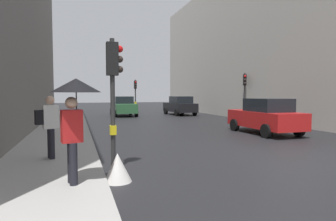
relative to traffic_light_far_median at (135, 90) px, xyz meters
name	(u,v)px	position (x,y,z in m)	size (l,w,h in m)	color
ground_plane	(292,156)	(0.68, -22.13, -2.39)	(120.00, 120.00, 0.00)	black
sidewalk_kerb	(59,137)	(-6.62, -16.13, -2.31)	(2.67, 40.00, 0.16)	#A8A5A0
building_facade_right	(284,48)	(12.65, -7.14, 3.87)	(12.00, 31.61, 12.53)	#B2ADA3
traffic_light_far_median	(135,90)	(0.00, 0.00, 0.00)	(0.25, 0.43, 3.47)	#2D2D2D
traffic_light_mid_street	(245,88)	(6.33, -10.51, 0.08)	(0.35, 0.45, 3.58)	#2D2D2D
traffic_light_near_left	(113,80)	(-4.96, -22.07, -0.04)	(0.43, 0.24, 3.40)	#2D2D2D
car_red_sedan	(265,116)	(3.12, -17.42, -1.51)	(2.03, 4.21, 1.76)	red
car_green_estate	(123,106)	(-1.84, -3.59, -1.51)	(2.06, 4.22, 1.76)	#2D6038
car_dark_suv	(180,106)	(3.46, -4.07, -1.51)	(2.26, 4.32, 1.76)	black
pedestrian_with_umbrella	(75,101)	(-5.91, -23.48, -0.55)	(1.00, 1.00, 2.14)	black
pedestrian_with_black_backpack	(49,123)	(-6.63, -20.89, -1.23)	(0.65, 0.42, 1.77)	black
warning_sign_triangle	(118,167)	(-5.02, -23.12, -2.07)	(0.64, 0.64, 0.65)	silver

